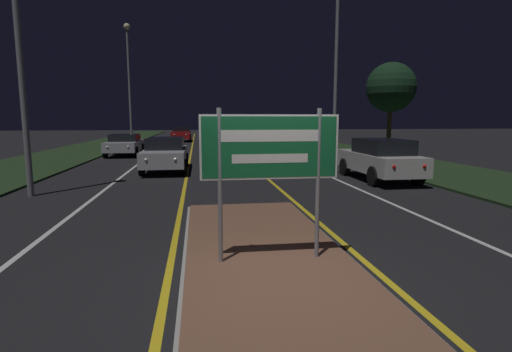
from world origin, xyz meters
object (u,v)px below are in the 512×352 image
(streetlight_right_near, at_px, (337,30))
(streetlight_left_far, at_px, (129,71))
(highway_sign, at_px, (270,154))
(car_approaching_1, at_px, (125,144))
(car_receding_1, at_px, (302,142))
(car_approaching_2, at_px, (181,134))
(car_receding_2, at_px, (242,137))
(car_approaching_0, at_px, (165,153))
(car_receding_0, at_px, (380,159))
(streetlight_left_near, at_px, (16,13))

(streetlight_right_near, bearing_deg, streetlight_left_far, 133.34)
(highway_sign, bearing_deg, car_approaching_1, 105.73)
(car_receding_1, xyz_separation_m, car_approaching_1, (-11.49, 0.54, -0.05))
(car_approaching_2, bearing_deg, streetlight_left_far, -114.72)
(streetlight_right_near, xyz_separation_m, car_receding_2, (-3.45, 13.86, -6.14))
(car_approaching_0, relative_size, car_approaching_1, 1.09)
(car_receding_0, height_order, car_receding_2, car_receding_0)
(streetlight_left_near, xyz_separation_m, car_receding_2, (8.91, 21.77, -4.59))
(car_receding_1, distance_m, car_approaching_0, 11.19)
(streetlight_left_far, xyz_separation_m, car_approaching_1, (0.77, -7.76, -5.41))
(streetlight_left_near, bearing_deg, car_receding_0, 7.05)
(car_approaching_1, bearing_deg, streetlight_left_near, -91.88)
(car_approaching_1, bearing_deg, car_approaching_2, 79.44)
(highway_sign, height_order, car_receding_1, highway_sign)
(streetlight_left_near, xyz_separation_m, car_approaching_1, (0.45, 13.59, -4.61))
(streetlight_right_near, distance_m, car_receding_2, 15.54)
(car_receding_0, bearing_deg, car_receding_2, 98.49)
(streetlight_right_near, distance_m, car_receding_1, 8.00)
(car_receding_2, bearing_deg, car_approaching_0, -108.10)
(car_receding_1, bearing_deg, streetlight_left_far, 145.92)
(streetlight_left_near, bearing_deg, car_approaching_2, 83.42)
(car_approaching_1, bearing_deg, streetlight_right_near, -25.50)
(streetlight_left_near, relative_size, car_approaching_2, 1.83)
(car_receding_1, distance_m, car_approaching_1, 11.50)
(streetlight_left_near, bearing_deg, highway_sign, -47.59)
(streetlight_left_near, relative_size, streetlight_right_near, 0.80)
(car_receding_1, distance_m, car_receding_2, 9.22)
(streetlight_left_far, bearing_deg, car_receding_1, -34.08)
(streetlight_left_near, distance_m, car_approaching_1, 14.36)
(car_receding_1, xyz_separation_m, car_receding_2, (-3.02, 8.71, -0.03))
(streetlight_left_far, bearing_deg, car_receding_0, -58.33)
(car_approaching_1, relative_size, car_approaching_2, 0.93)
(streetlight_left_near, bearing_deg, car_approaching_0, 57.02)
(car_receding_0, height_order, car_approaching_1, car_receding_0)
(car_approaching_0, xyz_separation_m, car_approaching_2, (-0.22, 23.85, 0.03))
(highway_sign, relative_size, car_approaching_0, 0.50)
(car_receding_0, bearing_deg, car_approaching_2, 107.00)
(streetlight_left_far, relative_size, car_approaching_1, 2.22)
(highway_sign, distance_m, streetlight_left_far, 29.18)
(streetlight_right_near, xyz_separation_m, car_receding_0, (-0.42, -6.43, -6.06))
(highway_sign, bearing_deg, car_receding_2, 84.53)
(highway_sign, distance_m, car_receding_1, 20.67)
(car_approaching_1, xyz_separation_m, car_approaching_2, (2.95, 15.83, 0.08))
(car_receding_0, relative_size, car_approaching_2, 0.95)
(car_receding_0, bearing_deg, car_approaching_0, 153.80)
(highway_sign, height_order, streetlight_right_near, streetlight_right_near)
(car_approaching_0, distance_m, car_approaching_2, 23.85)
(car_approaching_0, distance_m, car_approaching_1, 8.62)
(car_approaching_0, bearing_deg, car_receding_0, -26.20)
(highway_sign, xyz_separation_m, streetlight_left_near, (-6.18, 6.76, 3.55))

